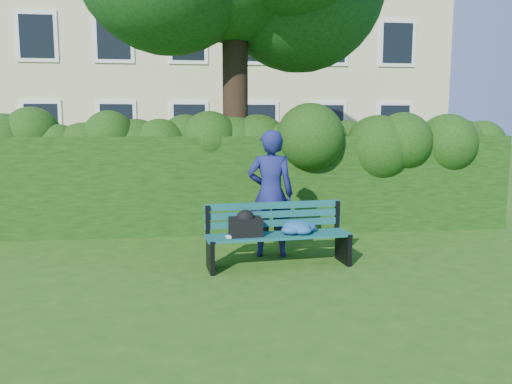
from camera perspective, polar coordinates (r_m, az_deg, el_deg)
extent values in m
plane|color=#234D17|center=(7.50, 0.52, -7.83)|extent=(80.00, 80.00, 0.00)
cube|color=beige|center=(21.56, -4.24, 18.39)|extent=(16.00, 8.00, 12.00)
cube|color=white|center=(17.90, -23.28, 7.09)|extent=(1.30, 0.08, 1.60)
cube|color=black|center=(17.86, -23.32, 7.09)|extent=(1.05, 0.04, 1.35)
cube|color=white|center=(17.37, -15.62, 7.43)|extent=(1.30, 0.08, 1.60)
cube|color=black|center=(17.33, -15.64, 7.43)|extent=(1.05, 0.04, 1.35)
cube|color=white|center=(17.16, -7.61, 7.64)|extent=(1.30, 0.08, 1.60)
cube|color=black|center=(17.12, -7.61, 7.64)|extent=(1.05, 0.04, 1.35)
cube|color=white|center=(17.28, 0.45, 7.71)|extent=(1.30, 0.08, 1.60)
cube|color=black|center=(17.24, 0.46, 7.71)|extent=(1.05, 0.04, 1.35)
cube|color=white|center=(17.73, 8.24, 7.63)|extent=(1.30, 0.08, 1.60)
cube|color=black|center=(17.69, 8.27, 7.63)|extent=(1.05, 0.04, 1.35)
cube|color=white|center=(18.48, 15.52, 7.44)|extent=(1.30, 0.08, 1.60)
cube|color=black|center=(18.44, 15.56, 7.43)|extent=(1.05, 0.04, 1.35)
cube|color=white|center=(18.11, -23.77, 15.97)|extent=(1.30, 0.08, 1.60)
cube|color=black|center=(18.08, -23.81, 15.98)|extent=(1.05, 0.04, 1.35)
cube|color=white|center=(17.59, -15.96, 16.58)|extent=(1.30, 0.08, 1.60)
cube|color=black|center=(17.55, -15.98, 16.60)|extent=(1.05, 0.04, 1.35)
cube|color=white|center=(17.38, -7.78, 16.91)|extent=(1.30, 0.08, 1.60)
cube|color=black|center=(17.34, -7.78, 16.93)|extent=(1.05, 0.04, 1.35)
cube|color=white|center=(17.50, 0.46, 16.92)|extent=(1.30, 0.08, 1.60)
cube|color=black|center=(17.46, 0.47, 16.94)|extent=(1.05, 0.04, 1.35)
cube|color=white|center=(17.95, 8.42, 16.61)|extent=(1.30, 0.08, 1.60)
cube|color=black|center=(17.91, 8.46, 16.63)|extent=(1.05, 0.04, 1.35)
cube|color=white|center=(18.69, 15.84, 16.05)|extent=(1.30, 0.08, 1.60)
cube|color=black|center=(18.65, 15.89, 16.06)|extent=(1.05, 0.04, 1.35)
cube|color=black|center=(9.48, -1.09, 1.00)|extent=(10.00, 1.00, 1.80)
cylinder|color=black|center=(9.63, -2.38, 10.91)|extent=(0.48, 0.48, 5.09)
cube|color=#0D443E|center=(6.93, 3.02, -5.32)|extent=(2.06, 0.32, 0.04)
cube|color=#0D443E|center=(7.04, 2.76, -5.10)|extent=(2.06, 0.32, 0.04)
cube|color=#0D443E|center=(7.15, 2.50, -4.90)|extent=(2.06, 0.32, 0.04)
cube|color=#0D443E|center=(7.27, 2.25, -4.69)|extent=(2.06, 0.32, 0.04)
cube|color=#0D443E|center=(7.31, 2.09, -3.57)|extent=(2.05, 0.26, 0.10)
cube|color=#0D443E|center=(7.30, 2.08, -2.55)|extent=(2.05, 0.26, 0.10)
cube|color=#0D443E|center=(7.29, 2.06, -1.53)|extent=(2.05, 0.26, 0.10)
cube|color=black|center=(6.96, -5.25, -7.22)|extent=(0.11, 0.50, 0.44)
cube|color=black|center=(7.12, -5.56, -3.34)|extent=(0.07, 0.07, 0.45)
cube|color=black|center=(6.86, -5.21, -5.55)|extent=(0.11, 0.42, 0.05)
cube|color=black|center=(7.46, 9.93, -6.29)|extent=(0.11, 0.50, 0.44)
cube|color=black|center=(7.61, 9.26, -2.69)|extent=(0.07, 0.07, 0.45)
cube|color=black|center=(7.37, 10.12, -4.72)|extent=(0.11, 0.42, 0.05)
cube|color=white|center=(6.90, -2.72, -5.12)|extent=(0.19, 0.15, 0.02)
cube|color=black|center=(6.95, -1.21, -3.99)|extent=(0.47, 0.33, 0.26)
imported|color=navy|center=(7.57, 1.68, -0.20)|extent=(0.76, 0.56, 1.93)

